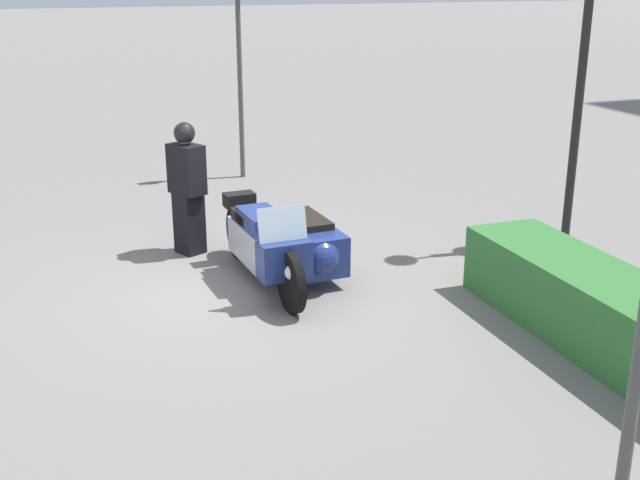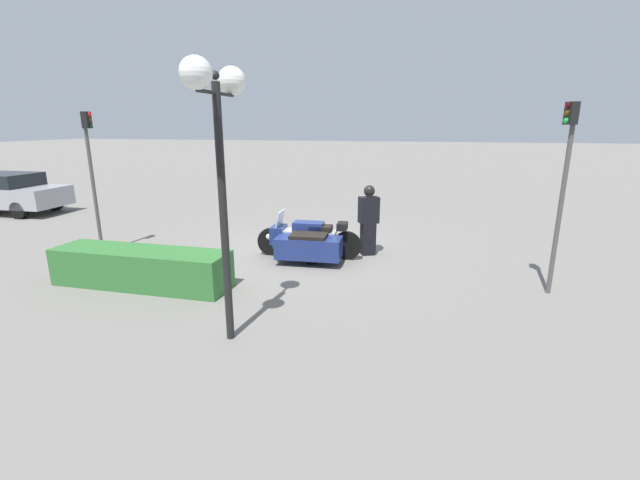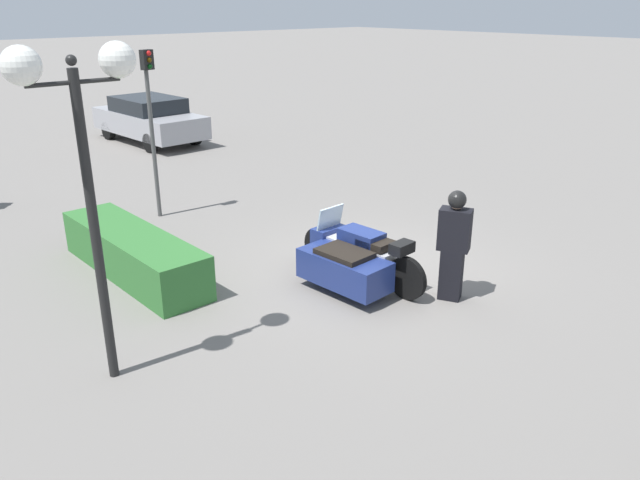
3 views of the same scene
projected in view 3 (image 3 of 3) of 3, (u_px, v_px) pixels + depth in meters
The scene contains 7 objects.
ground_plane at pixel (370, 272), 11.12m from camera, with size 160.00×160.00×0.00m, color slate.
police_motorcycle at pixel (348, 259), 10.42m from camera, with size 2.69×1.20×1.18m.
officer_rider at pixel (454, 243), 9.82m from camera, with size 0.57×0.49×1.81m.
hedge_bush_curbside at pixel (133, 253), 10.91m from camera, with size 3.77×0.95×0.78m, color #337033.
twin_lamp_post at pixel (79, 114), 6.85m from camera, with size 0.41×1.45×4.11m.
traffic_light_near at pixel (151, 111), 13.16m from camera, with size 0.22×0.29×3.59m.
parked_car_background at pixel (149, 119), 21.09m from camera, with size 4.66×2.04×1.52m.
Camera 3 is at (-6.98, 7.45, 4.52)m, focal length 35.00 mm.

